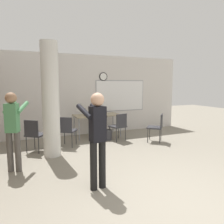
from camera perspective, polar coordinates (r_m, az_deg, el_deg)
name	(u,v)px	position (r m, az deg, el deg)	size (l,w,h in m)	color
ground_plane	(171,206)	(3.62, 15.16, -22.51)	(24.00, 24.00, 0.00)	gray
wall_back	(80,95)	(7.77, -8.32, 4.39)	(8.00, 0.15, 2.80)	silver
support_pillar	(51,100)	(5.52, -15.75, 3.03)	(0.42, 0.42, 2.80)	silver
folding_table	(97,116)	(7.41, -3.87, -1.09)	(1.57, 0.76, 0.76)	tan
bottle_on_table	(85,113)	(7.20, -7.08, -0.21)	(0.07, 0.07, 0.24)	black
waste_bin	(108,135)	(7.05, -1.03, -5.99)	(0.25, 0.25, 0.33)	#38383D
chair_near_pillar	(34,133)	(6.09, -19.59, -5.21)	(0.62, 0.62, 0.87)	#2D2D33
chair_table_right	(119,125)	(6.88, 1.83, -3.37)	(0.53, 0.53, 0.87)	#2D2D33
chair_mid_room	(157,126)	(6.88, 11.69, -3.52)	(0.62, 0.62, 0.87)	#2D2D33
chair_table_left	(67,129)	(6.36, -11.67, -4.40)	(0.61, 0.61, 0.87)	#2D2D33
person_playing_front	(97,133)	(3.69, -3.96, -5.50)	(0.42, 0.63, 1.65)	black
person_watching_back	(13,125)	(4.86, -24.45, -3.19)	(0.52, 0.65, 1.63)	#514C47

